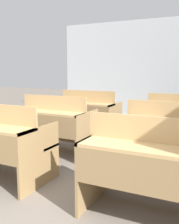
{
  "coord_description": "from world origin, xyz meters",
  "views": [
    {
      "loc": [
        1.33,
        -1.1,
        1.31
      ],
      "look_at": [
        -0.19,
        2.0,
        0.77
      ],
      "focal_mm": 42.0,
      "sensor_mm": 36.0,
      "label": 1
    }
  ],
  "objects_px": {
    "bench_third_left": "(88,113)",
    "bench_second_right": "(170,137)",
    "bench_second_left": "(55,124)",
    "bench_front_right": "(149,167)"
  },
  "relations": [
    {
      "from": "bench_second_left",
      "to": "bench_second_right",
      "type": "distance_m",
      "value": 1.79
    },
    {
      "from": "bench_front_right",
      "to": "bench_third_left",
      "type": "xyz_separation_m",
      "value": [
        -1.8,
        2.4,
        0.0
      ]
    },
    {
      "from": "bench_front_right",
      "to": "bench_second_right",
      "type": "xyz_separation_m",
      "value": [
        -0.01,
        1.19,
        0.0
      ]
    },
    {
      "from": "bench_third_left",
      "to": "bench_second_right",
      "type": "bearing_deg",
      "value": -34.18
    },
    {
      "from": "bench_second_right",
      "to": "bench_third_left",
      "type": "xyz_separation_m",
      "value": [
        -1.78,
        1.21,
        0.0
      ]
    },
    {
      "from": "bench_second_right",
      "to": "bench_third_left",
      "type": "height_order",
      "value": "same"
    },
    {
      "from": "bench_front_right",
      "to": "bench_third_left",
      "type": "height_order",
      "value": "same"
    },
    {
      "from": "bench_second_left",
      "to": "bench_front_right",
      "type": "bearing_deg",
      "value": -33.84
    },
    {
      "from": "bench_second_right",
      "to": "bench_third_left",
      "type": "relative_size",
      "value": 1.0
    },
    {
      "from": "bench_second_left",
      "to": "bench_second_right",
      "type": "relative_size",
      "value": 1.0
    }
  ]
}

